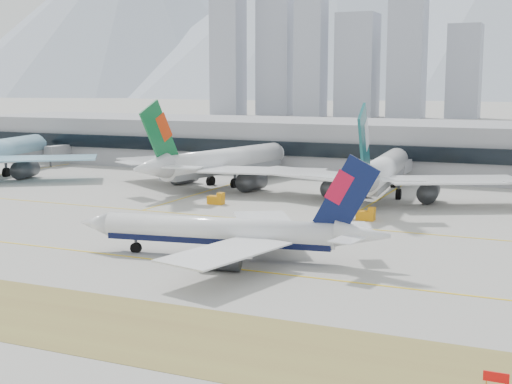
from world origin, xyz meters
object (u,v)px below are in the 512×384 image
at_px(widebody_cathay, 381,173).
at_px(terminal, 385,147).
at_px(taxiing_airliner, 229,233).
at_px(widebody_eva, 220,163).

distance_m(widebody_cathay, terminal, 51.40).
bearing_deg(taxiing_airliner, widebody_cathay, -105.04).
height_order(taxiing_airliner, widebody_eva, widebody_eva).
bearing_deg(widebody_cathay, terminal, 8.04).
xyz_separation_m(taxiing_airliner, widebody_cathay, (7.29, 64.48, 2.09)).
height_order(taxiing_airliner, terminal, taxiing_airliner).
bearing_deg(widebody_eva, widebody_cathay, -82.36).
bearing_deg(widebody_cathay, taxiing_airliner, 168.79).
relative_size(widebody_eva, terminal, 0.23).
bearing_deg(terminal, widebody_eva, -123.19).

